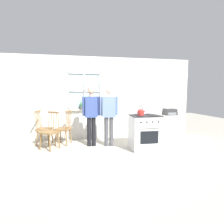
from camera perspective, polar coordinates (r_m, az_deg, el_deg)
ground_plane at (r=4.73m, az=-2.13°, el=-12.46°), size 16.00×16.00×0.00m
wall_back at (r=5.88m, az=-3.85°, el=4.39°), size 6.40×0.16×2.70m
chair_by_window at (r=5.04m, az=-19.61°, el=-6.21°), size 0.57×0.57×1.01m
chair_near_wall at (r=5.37m, az=-15.43°, el=-5.34°), size 0.51×0.52×1.01m
chair_center_cluster at (r=5.54m, az=-21.40°, el=-5.20°), size 0.46×0.48×1.01m
person_elderly_left at (r=4.98m, az=-6.81°, el=0.09°), size 0.49×0.21×1.67m
person_teen_center at (r=4.95m, az=-1.04°, el=0.33°), size 0.53×0.24×1.68m
stove at (r=4.83m, az=10.67°, el=-6.35°), size 0.77×0.68×1.08m
kettle at (r=4.56m, az=9.36°, el=-0.03°), size 0.21×0.17×0.25m
potted_plant at (r=5.77m, az=-10.05°, el=1.82°), size 0.13×0.12×0.32m
side_counter at (r=5.29m, az=18.04°, el=-5.72°), size 0.55×0.50×0.90m
stereo at (r=5.19m, az=18.33°, el=0.06°), size 0.34×0.29×0.18m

